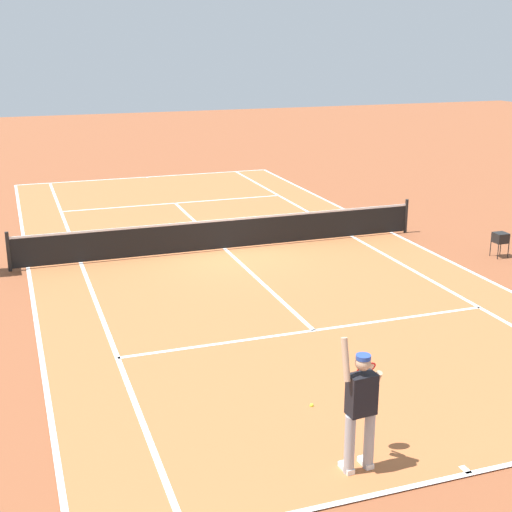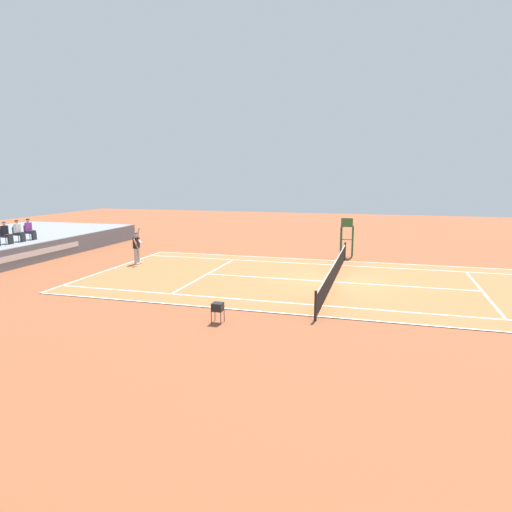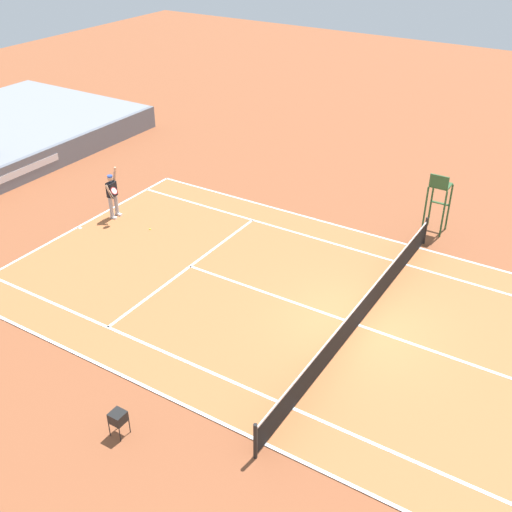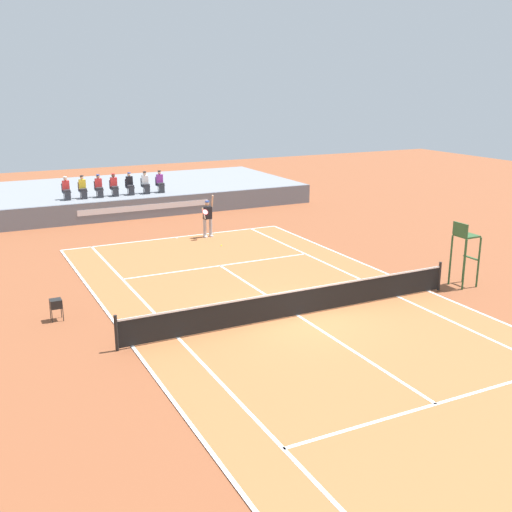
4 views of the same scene
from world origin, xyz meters
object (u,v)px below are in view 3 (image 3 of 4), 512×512
object	(u,v)px
tennis_player	(112,195)
ball_hopper	(118,417)
umpire_chair	(439,195)
tennis_ball	(150,229)

from	to	relation	value
tennis_player	ball_hopper	bearing A→B (deg)	-136.48
tennis_player	umpire_chair	distance (m)	12.59
tennis_player	ball_hopper	xyz separation A→B (m)	(-8.51, -8.08, -0.42)
tennis_ball	umpire_chair	size ratio (longest dim) A/B	0.03
tennis_ball	umpire_chair	world-z (taller)	umpire_chair
ball_hopper	tennis_player	bearing A→B (deg)	43.52
tennis_player	ball_hopper	distance (m)	11.75
tennis_ball	umpire_chair	distance (m)	11.07
umpire_chair	tennis_player	bearing A→B (deg)	116.43
tennis_ball	ball_hopper	world-z (taller)	ball_hopper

